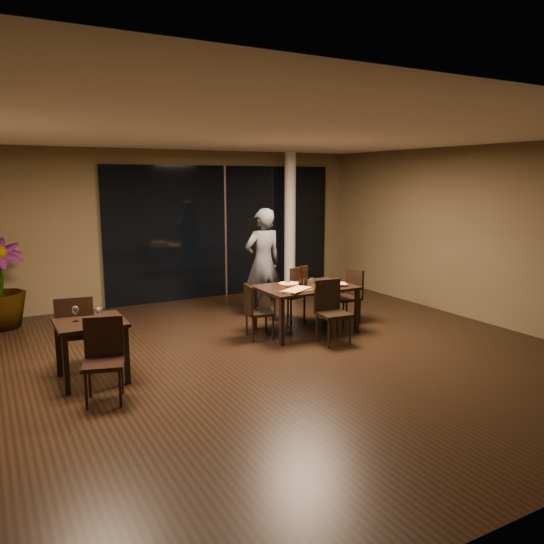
{
  "coord_description": "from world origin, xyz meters",
  "views": [
    {
      "loc": [
        -3.46,
        -6.18,
        2.44
      ],
      "look_at": [
        0.33,
        0.7,
        1.05
      ],
      "focal_mm": 35.0,
      "sensor_mm": 36.0,
      "label": 1
    }
  ],
  "objects_px": {
    "bottle_c": "(301,275)",
    "chair_main_near": "(331,308)",
    "chair_side_near": "(104,355)",
    "diner": "(263,263)",
    "bottle_a": "(300,278)",
    "chair_side_far": "(75,329)",
    "side_table": "(90,331)",
    "main_table": "(306,291)",
    "bottle_b": "(306,278)",
    "chair_main_left": "(255,309)",
    "chair_main_far": "(293,291)",
    "chair_main_right": "(349,293)"
  },
  "relations": [
    {
      "from": "side_table",
      "to": "diner",
      "type": "distance_m",
      "value": 3.73
    },
    {
      "from": "diner",
      "to": "bottle_c",
      "type": "xyz_separation_m",
      "value": [
        0.12,
        -1.09,
        -0.05
      ]
    },
    {
      "from": "bottle_b",
      "to": "chair_side_far",
      "type": "bearing_deg",
      "value": -177.76
    },
    {
      "from": "side_table",
      "to": "bottle_c",
      "type": "xyz_separation_m",
      "value": [
        3.4,
        0.65,
        0.29
      ]
    },
    {
      "from": "main_table",
      "to": "bottle_b",
      "type": "distance_m",
      "value": 0.21
    },
    {
      "from": "side_table",
      "to": "chair_side_near",
      "type": "distance_m",
      "value": 0.68
    },
    {
      "from": "bottle_b",
      "to": "bottle_c",
      "type": "distance_m",
      "value": 0.1
    },
    {
      "from": "side_table",
      "to": "chair_main_right",
      "type": "distance_m",
      "value": 4.4
    },
    {
      "from": "bottle_b",
      "to": "chair_main_left",
      "type": "bearing_deg",
      "value": -179.76
    },
    {
      "from": "chair_main_right",
      "to": "chair_side_far",
      "type": "distance_m",
      "value": 4.47
    },
    {
      "from": "bottle_b",
      "to": "bottle_c",
      "type": "relative_size",
      "value": 0.77
    },
    {
      "from": "chair_main_near",
      "to": "bottle_b",
      "type": "height_order",
      "value": "bottle_b"
    },
    {
      "from": "chair_main_left",
      "to": "chair_side_near",
      "type": "distance_m",
      "value": 2.78
    },
    {
      "from": "bottle_c",
      "to": "chair_main_near",
      "type": "bearing_deg",
      "value": -87.04
    },
    {
      "from": "chair_main_far",
      "to": "chair_main_left",
      "type": "height_order",
      "value": "chair_main_far"
    },
    {
      "from": "main_table",
      "to": "bottle_a",
      "type": "distance_m",
      "value": 0.23
    },
    {
      "from": "chair_main_far",
      "to": "bottle_b",
      "type": "height_order",
      "value": "bottle_b"
    },
    {
      "from": "main_table",
      "to": "chair_main_right",
      "type": "relative_size",
      "value": 1.62
    },
    {
      "from": "bottle_a",
      "to": "bottle_b",
      "type": "relative_size",
      "value": 1.13
    },
    {
      "from": "chair_side_far",
      "to": "chair_main_near",
      "type": "bearing_deg",
      "value": 178.6
    },
    {
      "from": "chair_main_left",
      "to": "bottle_c",
      "type": "xyz_separation_m",
      "value": [
        0.89,
        0.1,
        0.44
      ]
    },
    {
      "from": "bottle_c",
      "to": "bottle_a",
      "type": "bearing_deg",
      "value": -126.12
    },
    {
      "from": "diner",
      "to": "bottle_c",
      "type": "distance_m",
      "value": 1.1
    },
    {
      "from": "chair_main_near",
      "to": "diner",
      "type": "bearing_deg",
      "value": 99.34
    },
    {
      "from": "side_table",
      "to": "chair_main_far",
      "type": "relative_size",
      "value": 0.82
    },
    {
      "from": "chair_side_near",
      "to": "bottle_a",
      "type": "bearing_deg",
      "value": 35.79
    },
    {
      "from": "side_table",
      "to": "chair_main_near",
      "type": "distance_m",
      "value": 3.45
    },
    {
      "from": "chair_main_right",
      "to": "diner",
      "type": "xyz_separation_m",
      "value": [
        -1.07,
        1.13,
        0.45
      ]
    },
    {
      "from": "chair_main_far",
      "to": "diner",
      "type": "height_order",
      "value": "diner"
    },
    {
      "from": "chair_side_near",
      "to": "diner",
      "type": "height_order",
      "value": "diner"
    },
    {
      "from": "chair_main_near",
      "to": "diner",
      "type": "xyz_separation_m",
      "value": [
        -0.16,
        1.88,
        0.44
      ]
    },
    {
      "from": "bottle_a",
      "to": "side_table",
      "type": "bearing_deg",
      "value": -171.1
    },
    {
      "from": "chair_main_near",
      "to": "chair_main_left",
      "type": "distance_m",
      "value": 1.16
    },
    {
      "from": "side_table",
      "to": "chair_side_near",
      "type": "height_order",
      "value": "chair_side_near"
    },
    {
      "from": "side_table",
      "to": "chair_main_near",
      "type": "bearing_deg",
      "value": -2.32
    },
    {
      "from": "bottle_b",
      "to": "bottle_c",
      "type": "bearing_deg",
      "value": 108.86
    },
    {
      "from": "chair_main_far",
      "to": "chair_main_left",
      "type": "xyz_separation_m",
      "value": [
        -1.03,
        -0.56,
        -0.07
      ]
    },
    {
      "from": "chair_main_right",
      "to": "chair_side_far",
      "type": "bearing_deg",
      "value": -89.25
    },
    {
      "from": "bottle_a",
      "to": "main_table",
      "type": "bearing_deg",
      "value": -11.71
    },
    {
      "from": "diner",
      "to": "chair_main_near",
      "type": "bearing_deg",
      "value": 92.5
    },
    {
      "from": "side_table",
      "to": "bottle_c",
      "type": "bearing_deg",
      "value": 10.74
    },
    {
      "from": "bottle_a",
      "to": "bottle_b",
      "type": "xyz_separation_m",
      "value": [
        0.12,
        0.03,
        -0.02
      ]
    },
    {
      "from": "side_table",
      "to": "bottle_b",
      "type": "bearing_deg",
      "value": 9.15
    },
    {
      "from": "main_table",
      "to": "bottle_c",
      "type": "bearing_deg",
      "value": 88.84
    },
    {
      "from": "chair_main_far",
      "to": "chair_side_far",
      "type": "relative_size",
      "value": 0.98
    },
    {
      "from": "chair_side_far",
      "to": "chair_side_near",
      "type": "height_order",
      "value": "chair_side_far"
    },
    {
      "from": "main_table",
      "to": "chair_main_far",
      "type": "xyz_separation_m",
      "value": [
        0.14,
        0.61,
        -0.13
      ]
    },
    {
      "from": "chair_main_far",
      "to": "chair_side_near",
      "type": "bearing_deg",
      "value": 6.92
    },
    {
      "from": "chair_main_far",
      "to": "chair_main_near",
      "type": "distance_m",
      "value": 1.26
    },
    {
      "from": "chair_side_far",
      "to": "bottle_b",
      "type": "bearing_deg",
      "value": -170.32
    }
  ]
}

